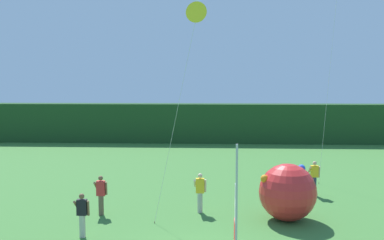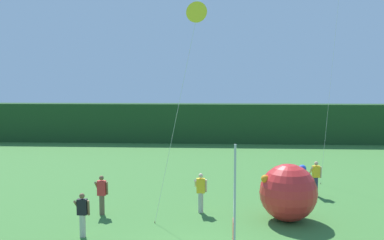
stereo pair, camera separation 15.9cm
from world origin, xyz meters
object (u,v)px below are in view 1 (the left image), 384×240
object	(u,v)px
person_mid_field	(101,194)
person_far_right	(314,177)
kite_yellow_delta_2	(197,14)
person_far_left	(82,214)
person_near_banner	(200,192)
inflatable_balloon	(288,192)
banner_flag	(236,221)

from	to	relation	value
person_mid_field	person_far_right	bearing A→B (deg)	20.11
kite_yellow_delta_2	person_far_left	bearing A→B (deg)	-160.05
kite_yellow_delta_2	person_near_banner	bearing A→B (deg)	87.11
person_near_banner	inflatable_balloon	distance (m)	3.73
banner_flag	inflatable_balloon	world-z (taller)	banner_flag
inflatable_balloon	person_far_left	bearing A→B (deg)	-163.58
person_mid_field	kite_yellow_delta_2	distance (m)	8.50
inflatable_balloon	kite_yellow_delta_2	xyz separation A→B (m)	(-3.70, -0.81, 7.07)
banner_flag	person_far_left	size ratio (longest dim) A/B	2.50
banner_flag	person_near_banner	distance (m)	7.19
banner_flag	person_far_left	xyz separation A→B (m)	(-5.37, 3.83, -1.09)
person_far_right	kite_yellow_delta_2	xyz separation A→B (m)	(-5.70, -4.76, 7.32)
person_mid_field	inflatable_balloon	bearing A→B (deg)	-2.55
person_near_banner	person_mid_field	size ratio (longest dim) A/B	1.02
person_far_left	person_far_right	bearing A→B (deg)	32.47
person_far_left	kite_yellow_delta_2	bearing A→B (deg)	19.95
person_mid_field	person_far_right	size ratio (longest dim) A/B	0.97
person_near_banner	person_far_left	xyz separation A→B (m)	(-4.21, -3.19, -0.06)
person_near_banner	banner_flag	bearing A→B (deg)	-80.60
person_near_banner	person_far_right	xyz separation A→B (m)	(5.61, 3.07, 0.01)
person_far_right	person_near_banner	bearing A→B (deg)	-151.37
person_mid_field	person_near_banner	bearing A→B (deg)	7.21
person_near_banner	person_far_left	distance (m)	5.28
banner_flag	person_mid_field	xyz separation A→B (m)	(-5.38, 6.49, -1.05)
person_mid_field	person_far_left	distance (m)	2.66
person_near_banner	person_far_left	world-z (taller)	person_near_banner
person_near_banner	kite_yellow_delta_2	world-z (taller)	kite_yellow_delta_2
person_mid_field	person_far_left	bearing A→B (deg)	-89.94
person_near_banner	person_far_right	bearing A→B (deg)	28.63
banner_flag	person_far_right	world-z (taller)	banner_flag
person_far_right	inflatable_balloon	world-z (taller)	inflatable_balloon
person_mid_field	person_far_right	xyz separation A→B (m)	(9.83, 3.60, 0.03)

